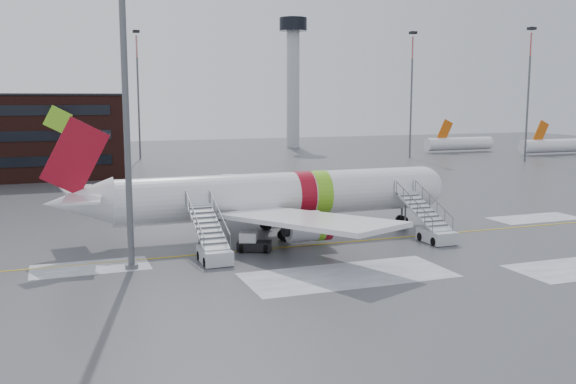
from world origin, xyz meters
name	(u,v)px	position (x,y,z in m)	size (l,w,h in m)	color
ground	(361,238)	(0.00, 0.00, 0.00)	(260.00, 260.00, 0.00)	#494C4F
airliner	(269,196)	(-6.92, 3.62, 3.42)	(35.03, 32.97, 11.18)	white
airstair_fwd	(432,228)	(5.01, -2.92, 1.06)	(2.05, 7.70, 3.48)	silver
airstair_aft	(212,246)	(-13.55, -2.92, 1.06)	(2.05, 7.70, 3.48)	silver
pushback_tug	(252,243)	(-9.98, -1.22, 0.66)	(2.93, 2.62, 1.48)	black
light_mast_near	(124,58)	(-19.33, -3.24, 14.30)	(1.20, 1.20, 27.80)	#595B60
control_tower	(293,67)	(30.00, 95.00, 18.75)	(6.40, 6.40, 30.00)	#B2B5BA
light_mast_far_ne	(412,87)	(42.00, 62.00, 13.84)	(1.20, 1.20, 24.25)	#595B60
light_mast_far_n	(138,86)	(-8.00, 78.00, 13.84)	(1.20, 1.20, 24.25)	#595B60
light_mast_far_e	(529,86)	(58.00, 48.00, 13.84)	(1.20, 1.20, 24.25)	#595B60
distant_aircraft	(489,154)	(62.50, 64.00, 0.00)	(35.00, 18.00, 8.00)	#D8590C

